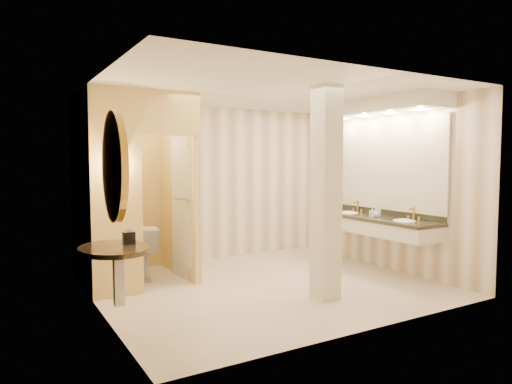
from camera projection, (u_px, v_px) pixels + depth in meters
floor at (265, 285)px, 6.45m from camera, size 4.50×4.50×0.00m
ceiling at (265, 92)px, 6.26m from camera, size 4.50×4.50×0.00m
wall_back at (206, 184)px, 8.07m from camera, size 4.50×0.02×2.70m
wall_front at (368, 201)px, 4.63m from camera, size 4.50×0.02×2.70m
wall_left at (98, 197)px, 5.22m from camera, size 0.02×4.00×2.70m
wall_right at (382, 186)px, 7.49m from camera, size 0.02×4.00×2.70m
toilet_closet at (165, 186)px, 6.63m from camera, size 1.50×1.55×2.70m
wall_sconce at (117, 163)px, 5.72m from camera, size 0.14×0.14×0.42m
vanity at (377, 169)px, 7.20m from camera, size 0.75×2.42×2.09m
console_shelf at (115, 202)px, 4.68m from camera, size 0.89×0.89×1.89m
pillar at (326, 193)px, 5.76m from camera, size 0.29×0.29×2.70m
tissue_box at (129, 237)px, 4.89m from camera, size 0.14×0.14×0.13m
toilet at (138, 251)px, 6.81m from camera, size 0.52×0.83×0.81m
soap_bottle_a at (372, 212)px, 7.16m from camera, size 0.08×0.08×0.15m
soap_bottle_b at (375, 213)px, 7.16m from camera, size 0.12×0.12×0.13m
soap_bottle_c at (378, 210)px, 7.21m from camera, size 0.11×0.11×0.22m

